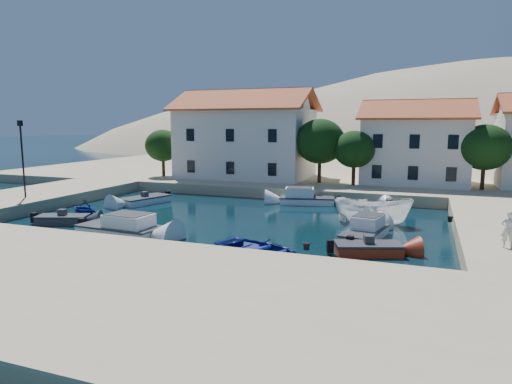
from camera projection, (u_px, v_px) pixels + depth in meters
ground at (154, 257)px, 24.00m from camera, size 400.00×400.00×0.00m
quay_south at (71, 286)px, 18.37m from camera, size 52.00×12.00×1.00m
quay_west at (32, 198)px, 39.80m from camera, size 8.00×20.00×1.00m
quay_north at (333, 175)px, 58.40m from camera, size 80.00×36.00×1.00m
hills at (450, 227)px, 134.69m from camera, size 254.00×176.00×99.00m
building_left at (246, 133)px, 51.12m from camera, size 14.70×9.45×9.70m
building_mid at (416, 141)px, 45.88m from camera, size 10.50×8.40×8.30m
trees at (335, 145)px, 45.27m from camera, size 37.30×5.30×6.45m
lamppost at (22, 151)px, 36.79m from camera, size 0.35×0.25×6.22m
bollards at (232, 225)px, 26.43m from camera, size 29.36×9.56×0.30m
motorboat_grey_sw at (63, 220)px, 31.93m from camera, size 3.75×2.60×1.25m
cabin_cruiser_south at (120, 228)px, 28.72m from camera, size 5.55×2.68×1.60m
rowboat_south at (260, 259)px, 23.62m from camera, size 6.63×5.80×1.14m
motorboat_red_se at (368, 249)px, 24.47m from camera, size 3.83×2.67×1.25m
cabin_cruiser_east at (365, 232)px, 27.62m from camera, size 2.60×4.83×1.60m
boat_east at (372, 224)px, 32.03m from camera, size 5.47×2.22×2.09m
motorboat_white_ne at (389, 208)px, 36.49m from camera, size 2.14×3.66×1.25m
rowboat_west at (85, 216)px, 34.82m from camera, size 3.39×3.17×1.45m
motorboat_white_west at (145, 200)px, 40.13m from camera, size 3.26×4.88×1.25m
cabin_cruiser_north at (307, 199)px, 39.89m from camera, size 5.05×3.04×1.60m
pedestrian at (509, 229)px, 21.97m from camera, size 0.69×0.47×1.83m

